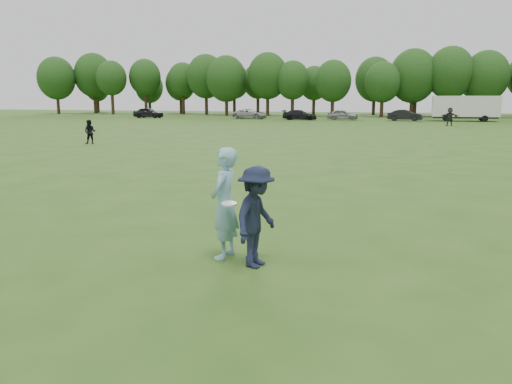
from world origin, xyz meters
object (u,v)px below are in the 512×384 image
player_far_a (90,132)px  defender (256,217)px  car_a (148,113)px  car_d (300,115)px  car_e (343,115)px  car_f (405,115)px  cargo_trailer (465,107)px  player_far_d (450,117)px  car_c (250,114)px  thrower (224,203)px

player_far_a → defender: bearing=-64.1°
car_a → car_d: (23.10, -0.46, -0.09)m
player_far_a → car_e: (11.22, 40.77, -0.07)m
car_f → cargo_trailer: (7.31, 1.14, 1.06)m
player_far_d → car_f: player_far_d is taller
car_c → car_d: bearing=-97.2°
car_f → car_c: bearing=95.8°
player_far_a → player_far_d: player_far_d is taller
player_far_a → car_a: player_far_a is taller
cargo_trailer → defender: bearing=-98.9°
car_a → car_f: bearing=-89.6°
car_d → thrower: bearing=-169.7°
player_far_a → cargo_trailer: size_ratio=0.17×
player_far_d → car_e: bearing=145.0°
car_e → car_f: 8.10m
defender → car_c: (-18.97, 60.69, -0.20)m
thrower → player_far_a: bearing=-139.1°
car_d → car_f: (13.71, 1.01, 0.05)m
thrower → car_a: 68.22m
player_far_a → cargo_trailer: cargo_trailer is taller
thrower → car_a: (-33.82, 59.25, -0.26)m
defender → car_f: bearing=8.6°
car_e → thrower: bearing=-177.8°
player_far_d → car_f: bearing=119.6°
player_far_d → car_e: 17.07m
cargo_trailer → player_far_d: bearing=-102.7°
car_c → car_e: (13.15, -0.17, 0.01)m
player_far_d → car_e: (-12.67, 11.43, -0.28)m
car_d → car_e: car_e is taller
player_far_d → car_c: (-25.83, 11.60, -0.28)m
car_e → car_c: bearing=86.7°
player_far_a → car_c: player_far_a is taller
player_far_a → car_e: player_far_a is taller
thrower → defender: (0.70, -0.31, -0.13)m
player_far_a → car_a: bearing=98.9°
car_c → car_a: bearing=98.9°
cargo_trailer → player_far_a: bearing=-122.7°
car_f → player_far_a: bearing=161.8°
car_c → cargo_trailer: bearing=-84.2°
thrower → car_f: size_ratio=0.47×
car_d → car_f: bearing=-85.8°
car_c → car_f: (21.25, -0.57, 0.03)m
defender → car_e: bearing=16.3°
cargo_trailer → car_d: bearing=-174.2°
defender → car_a: 68.84m
defender → car_f: size_ratio=0.41×
thrower → car_d: bearing=-168.8°
car_c → thrower: bearing=-158.5°
player_far_d → car_c: bearing=162.8°
player_far_d → car_d: player_far_d is taller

